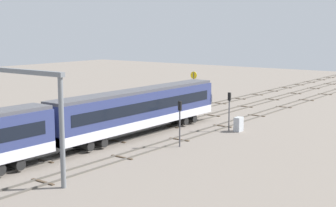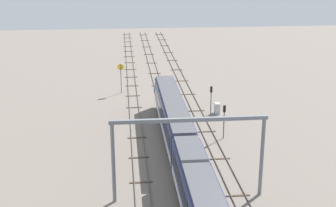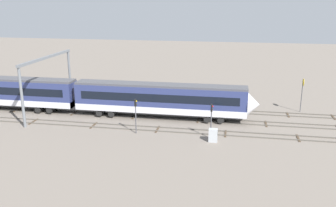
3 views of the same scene
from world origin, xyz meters
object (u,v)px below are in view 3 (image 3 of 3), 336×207
signal_light_trackside_departure (211,116)px  relay_cabinet (213,135)px  speed_sign_mid_trackside (302,90)px  overhead_gantry (48,72)px  signal_light_trackside_approach (136,111)px

signal_light_trackside_departure → relay_cabinet: signal_light_trackside_departure is taller
speed_sign_mid_trackside → relay_cabinet: 18.82m
speed_sign_mid_trackside → signal_light_trackside_departure: bearing=-133.6°
signal_light_trackside_departure → relay_cabinet: bearing=-72.4°
overhead_gantry → signal_light_trackside_departure: bearing=-15.5°
speed_sign_mid_trackside → relay_cabinet: speed_sign_mid_trackside is taller
speed_sign_mid_trackside → relay_cabinet: size_ratio=3.18×
overhead_gantry → signal_light_trackside_approach: bearing=-24.1°
speed_sign_mid_trackside → signal_light_trackside_departure: size_ratio=1.18×
signal_light_trackside_approach → relay_cabinet: (9.68, -1.10, -2.12)m
overhead_gantry → signal_light_trackside_approach: size_ratio=3.35×
signal_light_trackside_approach → relay_cabinet: size_ratio=2.78×
speed_sign_mid_trackside → signal_light_trackside_approach: (-21.83, -13.03, -0.52)m
overhead_gantry → relay_cabinet: 26.40m
overhead_gantry → signal_light_trackside_approach: 16.71m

